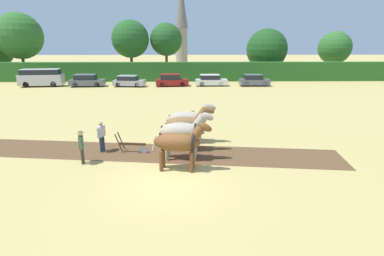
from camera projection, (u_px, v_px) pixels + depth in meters
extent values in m
plane|color=tan|center=(169.00, 183.00, 12.26)|extent=(240.00, 240.00, 0.00)
cube|color=brown|center=(118.00, 151.00, 15.80)|extent=(23.16, 5.40, 0.01)
cube|color=#286023|center=(181.00, 72.00, 43.44)|extent=(79.16, 1.51, 2.71)
cylinder|color=#423323|center=(24.00, 64.00, 46.90)|extent=(0.44, 0.44, 4.46)
sphere|color=#2D6628|center=(19.00, 36.00, 45.74)|extent=(6.94, 6.94, 6.94)
cylinder|color=#423323|center=(132.00, 64.00, 47.68)|extent=(0.44, 0.44, 4.35)
sphere|color=#235623|center=(130.00, 39.00, 46.62)|extent=(5.80, 5.80, 5.80)
cylinder|color=brown|center=(167.00, 62.00, 49.44)|extent=(0.44, 0.44, 4.44)
sphere|color=#235623|center=(166.00, 39.00, 48.42)|extent=(5.21, 5.21, 5.21)
cylinder|color=#4C3823|center=(265.00, 69.00, 48.33)|extent=(0.44, 0.44, 2.58)
sphere|color=#1E4C1E|center=(267.00, 49.00, 47.48)|extent=(6.43, 6.43, 6.43)
cylinder|color=brown|center=(332.00, 66.00, 50.16)|extent=(0.44, 0.44, 3.10)
sphere|color=#2D6628|center=(335.00, 48.00, 49.32)|extent=(5.30, 5.30, 5.30)
cylinder|color=gray|center=(182.00, 47.00, 68.88)|extent=(2.63, 2.63, 8.46)
cone|color=slate|center=(181.00, 4.00, 66.26)|extent=(2.89, 2.89, 10.34)
ellipsoid|color=brown|center=(177.00, 142.00, 13.23)|extent=(2.18, 1.12, 0.83)
cylinder|color=brown|center=(193.00, 158.00, 13.64)|extent=(0.18, 0.18, 0.94)
cylinder|color=brown|center=(192.00, 162.00, 13.17)|extent=(0.18, 0.18, 0.94)
cylinder|color=brown|center=(163.00, 157.00, 13.76)|extent=(0.18, 0.18, 0.94)
cylinder|color=brown|center=(161.00, 161.00, 13.30)|extent=(0.18, 0.18, 0.94)
cylinder|color=brown|center=(197.00, 133.00, 13.03)|extent=(0.77, 0.48, 0.81)
ellipsoid|color=brown|center=(205.00, 127.00, 12.92)|extent=(0.70, 0.34, 0.54)
cube|color=gray|center=(201.00, 129.00, 12.96)|extent=(0.38, 0.12, 0.50)
cylinder|color=gray|center=(155.00, 143.00, 13.35)|extent=(0.31, 0.15, 0.71)
torus|color=black|center=(193.00, 141.00, 13.15)|extent=(0.21, 0.86, 0.86)
ellipsoid|color=#B2A38E|center=(181.00, 131.00, 14.46)|extent=(2.17, 1.17, 0.88)
cylinder|color=#B2A38E|center=(195.00, 148.00, 14.89)|extent=(0.18, 0.18, 1.02)
cylinder|color=#B2A38E|center=(194.00, 151.00, 14.40)|extent=(0.18, 0.18, 1.02)
cylinder|color=#B2A38E|center=(168.00, 147.00, 15.02)|extent=(0.18, 0.18, 1.02)
cylinder|color=#B2A38E|center=(167.00, 150.00, 14.53)|extent=(0.18, 0.18, 1.02)
cylinder|color=#B2A38E|center=(199.00, 122.00, 14.24)|extent=(0.84, 0.51, 0.89)
ellipsoid|color=#B2A38E|center=(208.00, 116.00, 14.12)|extent=(0.70, 0.34, 0.54)
cube|color=black|center=(203.00, 118.00, 14.17)|extent=(0.42, 0.13, 0.55)
cylinder|color=black|center=(161.00, 133.00, 14.57)|extent=(0.31, 0.15, 0.71)
torus|color=black|center=(196.00, 130.00, 14.37)|extent=(0.22, 0.90, 0.90)
ellipsoid|color=brown|center=(184.00, 125.00, 15.71)|extent=(2.10, 1.09, 0.82)
cylinder|color=brown|center=(197.00, 139.00, 16.12)|extent=(0.18, 0.18, 1.02)
cylinder|color=brown|center=(196.00, 142.00, 15.67)|extent=(0.18, 0.18, 1.02)
cylinder|color=brown|center=(173.00, 139.00, 16.25)|extent=(0.18, 0.18, 1.02)
cylinder|color=brown|center=(171.00, 141.00, 15.79)|extent=(0.18, 0.18, 1.02)
cylinder|color=brown|center=(200.00, 116.00, 15.49)|extent=(0.85, 0.48, 0.93)
ellipsoid|color=brown|center=(209.00, 110.00, 15.36)|extent=(0.70, 0.34, 0.54)
cube|color=gray|center=(204.00, 112.00, 15.42)|extent=(0.45, 0.13, 0.60)
cylinder|color=gray|center=(166.00, 126.00, 15.83)|extent=(0.31, 0.15, 0.71)
torus|color=black|center=(197.00, 124.00, 15.63)|extent=(0.21, 0.85, 0.84)
ellipsoid|color=#B2A38E|center=(187.00, 120.00, 16.98)|extent=(2.33, 1.24, 0.93)
cylinder|color=#B2A38E|center=(200.00, 133.00, 17.42)|extent=(0.18, 0.18, 0.91)
cylinder|color=#B2A38E|center=(199.00, 136.00, 16.90)|extent=(0.18, 0.18, 0.91)
cylinder|color=#B2A38E|center=(175.00, 132.00, 17.55)|extent=(0.18, 0.18, 0.91)
cylinder|color=#B2A38E|center=(174.00, 135.00, 17.03)|extent=(0.18, 0.18, 0.91)
cylinder|color=#B2A38E|center=(204.00, 112.00, 16.76)|extent=(0.85, 0.53, 0.88)
ellipsoid|color=#B2A38E|center=(211.00, 107.00, 16.64)|extent=(0.70, 0.34, 0.54)
cube|color=black|center=(207.00, 108.00, 16.68)|extent=(0.41, 0.13, 0.54)
cylinder|color=black|center=(169.00, 121.00, 17.11)|extent=(0.31, 0.15, 0.71)
torus|color=black|center=(201.00, 119.00, 16.89)|extent=(0.22, 0.95, 0.95)
cube|color=#4C331E|center=(132.00, 144.00, 15.60)|extent=(1.44, 0.27, 0.12)
cube|color=#939399|center=(143.00, 151.00, 15.64)|extent=(0.50, 0.26, 0.39)
cylinder|color=#4C331E|center=(121.00, 141.00, 15.82)|extent=(0.40, 0.11, 0.96)
cylinder|color=#4C331E|center=(119.00, 143.00, 15.44)|extent=(0.40, 0.11, 0.96)
cylinder|color=#28334C|center=(103.00, 143.00, 15.81)|extent=(0.14, 0.14, 0.82)
cylinder|color=#28334C|center=(101.00, 145.00, 15.61)|extent=(0.14, 0.14, 0.82)
cube|color=silver|center=(101.00, 131.00, 15.51)|extent=(0.34, 0.52, 0.58)
sphere|color=tan|center=(100.00, 124.00, 15.40)|extent=(0.22, 0.22, 0.22)
cylinder|color=silver|center=(104.00, 130.00, 15.78)|extent=(0.09, 0.09, 0.55)
cylinder|color=silver|center=(98.00, 133.00, 15.26)|extent=(0.09, 0.09, 0.55)
cylinder|color=#4C4C4C|center=(193.00, 127.00, 18.84)|extent=(0.14, 0.14, 0.78)
cylinder|color=#4C4C4C|center=(192.00, 128.00, 18.64)|extent=(0.14, 0.14, 0.78)
cube|color=tan|center=(193.00, 117.00, 18.55)|extent=(0.26, 0.48, 0.55)
sphere|color=tan|center=(193.00, 111.00, 18.45)|extent=(0.21, 0.21, 0.21)
cylinder|color=tan|center=(193.00, 117.00, 18.82)|extent=(0.09, 0.09, 0.52)
cylinder|color=tan|center=(192.00, 119.00, 18.30)|extent=(0.09, 0.09, 0.52)
cylinder|color=#38332D|center=(83.00, 155.00, 14.26)|extent=(0.14, 0.14, 0.79)
cylinder|color=#38332D|center=(82.00, 156.00, 14.07)|extent=(0.14, 0.14, 0.79)
cube|color=#4C6B4C|center=(81.00, 142.00, 13.98)|extent=(0.32, 0.50, 0.56)
sphere|color=tan|center=(80.00, 134.00, 13.87)|extent=(0.21, 0.21, 0.21)
cylinder|color=#4C6B4C|center=(81.00, 141.00, 14.24)|extent=(0.09, 0.09, 0.53)
cylinder|color=#4C6B4C|center=(81.00, 144.00, 13.73)|extent=(0.09, 0.09, 0.53)
cylinder|color=tan|center=(80.00, 133.00, 13.85)|extent=(0.41, 0.41, 0.02)
cylinder|color=tan|center=(80.00, 132.00, 13.83)|extent=(0.20, 0.20, 0.10)
cube|color=#BCBCC1|center=(41.00, 80.00, 38.25)|extent=(5.44, 2.48, 1.34)
cube|color=black|center=(40.00, 72.00, 37.98)|extent=(4.79, 2.22, 0.62)
cube|color=#BCBCC1|center=(40.00, 69.00, 37.88)|extent=(4.79, 2.22, 0.06)
cylinder|color=black|center=(57.00, 83.00, 39.39)|extent=(0.76, 0.31, 0.74)
cylinder|color=black|center=(53.00, 84.00, 37.83)|extent=(0.76, 0.31, 0.74)
cylinder|color=black|center=(31.00, 83.00, 38.96)|extent=(0.76, 0.31, 0.74)
cylinder|color=black|center=(26.00, 85.00, 37.39)|extent=(0.76, 0.31, 0.74)
cube|color=#565B66|center=(88.00, 82.00, 38.32)|extent=(4.42, 2.09, 0.72)
cube|color=black|center=(85.00, 77.00, 38.12)|extent=(2.69, 1.79, 0.61)
cube|color=#565B66|center=(85.00, 75.00, 38.03)|extent=(2.69, 1.79, 0.06)
cylinder|color=black|center=(100.00, 83.00, 39.25)|extent=(0.65, 0.26, 0.63)
cylinder|color=black|center=(97.00, 85.00, 37.74)|extent=(0.65, 0.26, 0.63)
cylinder|color=black|center=(79.00, 83.00, 39.02)|extent=(0.65, 0.26, 0.63)
cylinder|color=black|center=(75.00, 85.00, 37.51)|extent=(0.65, 0.26, 0.63)
cube|color=#9E9EA8|center=(129.00, 83.00, 38.36)|extent=(4.10, 2.21, 0.65)
cube|color=black|center=(128.00, 78.00, 38.21)|extent=(2.52, 1.87, 0.53)
cube|color=#9E9EA8|center=(127.00, 76.00, 38.13)|extent=(2.52, 1.87, 0.06)
cylinder|color=black|center=(140.00, 83.00, 39.09)|extent=(0.64, 0.28, 0.62)
cylinder|color=black|center=(137.00, 85.00, 37.55)|extent=(0.64, 0.28, 0.62)
cylinder|color=black|center=(122.00, 83.00, 39.27)|extent=(0.64, 0.28, 0.62)
cylinder|color=black|center=(118.00, 85.00, 37.73)|extent=(0.64, 0.28, 0.62)
cube|color=maroon|center=(172.00, 82.00, 38.72)|extent=(4.32, 2.27, 0.71)
cube|color=black|center=(170.00, 77.00, 38.51)|extent=(2.65, 1.91, 0.61)
cube|color=maroon|center=(170.00, 74.00, 38.41)|extent=(2.65, 1.91, 0.06)
cylinder|color=black|center=(181.00, 83.00, 39.71)|extent=(0.62, 0.28, 0.60)
cylinder|color=black|center=(182.00, 84.00, 38.16)|extent=(0.62, 0.28, 0.60)
cylinder|color=black|center=(162.00, 83.00, 39.40)|extent=(0.62, 0.28, 0.60)
cylinder|color=black|center=(162.00, 85.00, 37.85)|extent=(0.62, 0.28, 0.60)
cube|color=silver|center=(211.00, 82.00, 38.93)|extent=(4.11, 1.83, 0.68)
cube|color=black|center=(210.00, 77.00, 38.75)|extent=(2.47, 1.62, 0.56)
cube|color=silver|center=(210.00, 75.00, 38.66)|extent=(2.47, 1.62, 0.06)
cylinder|color=black|center=(220.00, 83.00, 39.77)|extent=(0.62, 0.23, 0.61)
cylinder|color=black|center=(222.00, 84.00, 38.31)|extent=(0.62, 0.23, 0.61)
cylinder|color=black|center=(201.00, 83.00, 39.67)|extent=(0.62, 0.23, 0.61)
cylinder|color=black|center=(202.00, 84.00, 38.21)|extent=(0.62, 0.23, 0.61)
cube|color=#565B66|center=(254.00, 82.00, 38.88)|extent=(3.81, 1.82, 0.69)
cube|color=black|center=(253.00, 77.00, 38.70)|extent=(2.29, 1.63, 0.56)
cube|color=#565B66|center=(253.00, 75.00, 38.62)|extent=(2.29, 1.63, 0.06)
cylinder|color=black|center=(262.00, 82.00, 39.72)|extent=(0.67, 0.22, 0.67)
cylinder|color=black|center=(265.00, 84.00, 38.21)|extent=(0.67, 0.22, 0.67)
cylinder|color=black|center=(244.00, 83.00, 39.66)|extent=(0.67, 0.22, 0.67)
cylinder|color=black|center=(246.00, 84.00, 38.15)|extent=(0.67, 0.22, 0.67)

